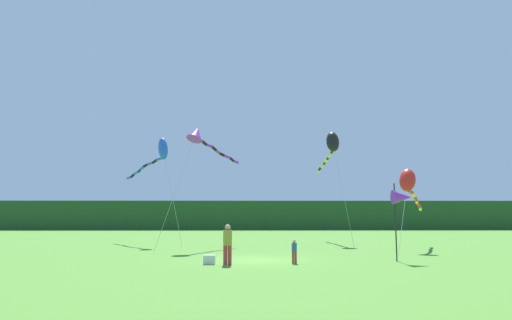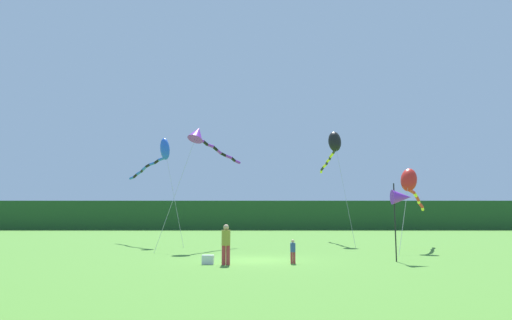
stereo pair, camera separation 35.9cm
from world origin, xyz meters
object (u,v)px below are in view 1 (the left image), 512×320
at_px(cooler_box, 209,260).
at_px(kite_red, 409,184).
at_px(person_adult, 228,242).
at_px(person_child, 294,250).
at_px(kite_blue, 159,153).
at_px(kite_black, 332,145).
at_px(kite_purple, 200,137).
at_px(banner_flag_pole, 402,198).

xyz_separation_m(cooler_box, kite_red, (11.72, 7.61, 3.91)).
relative_size(person_adult, cooler_box, 3.38).
bearing_deg(person_child, cooler_box, -176.42).
bearing_deg(person_child, kite_blue, 123.80).
bearing_deg(person_child, kite_black, 72.93).
distance_m(kite_purple, kite_black, 11.23).
xyz_separation_m(person_adult, person_child, (2.97, 0.56, -0.38)).
bearing_deg(cooler_box, kite_red, 33.02).
height_order(cooler_box, kite_blue, kite_blue).
distance_m(kite_red, kite_black, 8.74).
bearing_deg(kite_blue, banner_flag_pole, -41.28).
relative_size(cooler_box, kite_purple, 0.06).
relative_size(kite_purple, kite_red, 1.02).
xyz_separation_m(kite_red, kite_blue, (-16.81, 5.88, 2.70)).
height_order(person_child, kite_blue, kite_blue).
xyz_separation_m(kite_purple, kite_red, (13.24, -1.70, -3.22)).
relative_size(person_child, kite_red, 0.13).
distance_m(cooler_box, kite_black, 18.53).
bearing_deg(kite_purple, person_adult, -76.34).
xyz_separation_m(cooler_box, kite_blue, (-5.09, 13.50, 6.61)).
bearing_deg(banner_flag_pole, person_adult, -170.18).
xyz_separation_m(person_adult, cooler_box, (-0.81, 0.32, -0.78)).
bearing_deg(kite_black, kite_blue, -174.40).
distance_m(person_child, kite_blue, 17.13).
distance_m(person_child, kite_purple, 12.49).
bearing_deg(person_adult, person_child, 10.61).
xyz_separation_m(kite_purple, kite_blue, (-3.56, 4.18, -0.51)).
distance_m(kite_red, kite_blue, 18.01).
height_order(banner_flag_pole, kite_blue, kite_blue).
height_order(person_child, banner_flag_pole, banner_flag_pole).
relative_size(cooler_box, banner_flag_pole, 0.14).
relative_size(banner_flag_pole, kite_black, 0.35).
height_order(banner_flag_pole, kite_black, kite_black).
relative_size(banner_flag_pole, kite_purple, 0.45).
bearing_deg(person_adult, cooler_box, 158.53).
bearing_deg(kite_black, banner_flag_pole, -86.81).
xyz_separation_m(person_adult, kite_red, (10.90, 7.93, 3.13)).
relative_size(kite_purple, kite_black, 0.78).
relative_size(person_child, kite_purple, 0.13).
xyz_separation_m(banner_flag_pole, kite_black, (-0.76, 13.70, 4.71)).
relative_size(person_child, banner_flag_pole, 0.29).
xyz_separation_m(person_child, kite_purple, (-5.31, 9.08, 6.73)).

